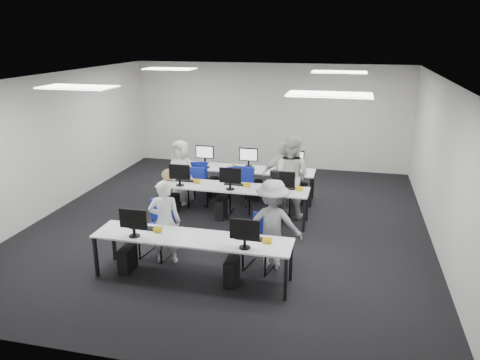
% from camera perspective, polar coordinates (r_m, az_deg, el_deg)
% --- Properties ---
extents(room, '(9.00, 9.02, 3.00)m').
position_cam_1_polar(room, '(9.41, -1.26, 3.25)').
color(room, black).
rests_on(room, ground).
extents(ceiling_panels, '(5.20, 4.60, 0.02)m').
position_cam_1_polar(ceiling_panels, '(9.16, -1.32, 12.29)').
color(ceiling_panels, white).
rests_on(ceiling_panels, room).
extents(desk_front, '(3.20, 0.70, 0.73)m').
position_cam_1_polar(desk_front, '(7.52, -5.87, -7.29)').
color(desk_front, silver).
rests_on(desk_front, ground).
extents(desk_mid, '(3.20, 0.70, 0.73)m').
position_cam_1_polar(desk_mid, '(9.83, -0.93, -1.09)').
color(desk_mid, silver).
rests_on(desk_mid, ground).
extents(desk_back, '(3.20, 0.70, 0.73)m').
position_cam_1_polar(desk_back, '(11.13, 0.85, 1.16)').
color(desk_back, silver).
rests_on(desk_back, ground).
extents(equipment_front, '(2.51, 0.41, 1.19)m').
position_cam_1_polar(equipment_front, '(7.70, -7.21, -9.36)').
color(equipment_front, '#0C34A5').
rests_on(equipment_front, desk_front).
extents(equipment_mid, '(2.91, 0.41, 1.19)m').
position_cam_1_polar(equipment_mid, '(9.97, -2.02, -2.80)').
color(equipment_mid, white).
rests_on(equipment_mid, desk_mid).
extents(equipment_back, '(2.91, 0.41, 1.19)m').
position_cam_1_polar(equipment_back, '(11.20, 1.82, -0.46)').
color(equipment_back, white).
rests_on(equipment_back, desk_back).
extents(chair_0, '(0.55, 0.59, 0.98)m').
position_cam_1_polar(chair_0, '(8.52, -10.03, -7.12)').
color(chair_0, navy).
rests_on(chair_0, ground).
extents(chair_1, '(0.55, 0.58, 0.92)m').
position_cam_1_polar(chair_1, '(7.99, 2.44, -8.75)').
color(chair_1, navy).
rests_on(chair_1, ground).
extents(chair_2, '(0.61, 0.64, 0.97)m').
position_cam_1_polar(chair_2, '(10.84, -5.13, -1.45)').
color(chair_2, navy).
rests_on(chair_2, ground).
extents(chair_3, '(0.48, 0.53, 0.97)m').
position_cam_1_polar(chair_3, '(10.44, 0.26, -2.14)').
color(chair_3, navy).
rests_on(chair_3, ground).
extents(chair_4, '(0.58, 0.61, 0.95)m').
position_cam_1_polar(chair_4, '(10.31, 5.50, -2.51)').
color(chair_4, navy).
rests_on(chair_4, ground).
extents(chair_5, '(0.45, 0.49, 0.91)m').
position_cam_1_polar(chair_5, '(10.97, -4.99, -1.32)').
color(chair_5, navy).
rests_on(chair_5, ground).
extents(chair_6, '(0.57, 0.60, 0.95)m').
position_cam_1_polar(chair_6, '(10.83, -0.36, -1.42)').
color(chair_6, navy).
rests_on(chair_6, ground).
extents(chair_7, '(0.53, 0.55, 0.83)m').
position_cam_1_polar(chair_7, '(10.58, 5.93, -2.22)').
color(chair_7, navy).
rests_on(chair_7, ground).
extents(handbag, '(0.37, 0.30, 0.26)m').
position_cam_1_polar(handbag, '(10.30, -8.65, 0.64)').
color(handbag, '#987C4E').
rests_on(handbag, desk_mid).
extents(student_0, '(0.62, 0.48, 1.49)m').
position_cam_1_polar(student_0, '(8.09, -9.15, -5.07)').
color(student_0, beige).
rests_on(student_0, ground).
extents(student_1, '(1.02, 0.89, 1.76)m').
position_cam_1_polar(student_1, '(10.09, 6.20, 0.49)').
color(student_1, beige).
rests_on(student_1, ground).
extents(student_2, '(0.82, 0.63, 1.49)m').
position_cam_1_polar(student_2, '(10.86, -7.17, 0.96)').
color(student_2, beige).
rests_on(student_2, ground).
extents(student_3, '(0.97, 0.49, 1.59)m').
position_cam_1_polar(student_3, '(10.25, 5.21, 0.30)').
color(student_3, beige).
rests_on(student_3, ground).
extents(photographer, '(1.05, 0.66, 1.55)m').
position_cam_1_polar(photographer, '(7.83, 3.98, -5.42)').
color(photographer, gray).
rests_on(photographer, ground).
extents(dslr_camera, '(0.15, 0.19, 0.10)m').
position_cam_1_polar(dslr_camera, '(7.72, 4.23, 0.76)').
color(dslr_camera, black).
rests_on(dslr_camera, photographer).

